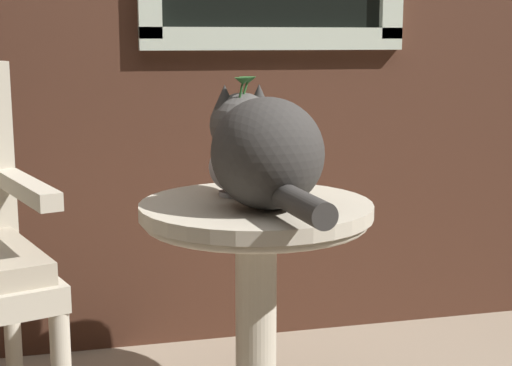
% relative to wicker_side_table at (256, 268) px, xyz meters
% --- Properties ---
extents(wicker_side_table, '(0.59, 0.59, 0.58)m').
position_rel_wicker_side_table_xyz_m(wicker_side_table, '(0.00, 0.00, 0.00)').
color(wicker_side_table, '#B2A893').
rests_on(wicker_side_table, ground_plane).
extents(cat, '(0.30, 0.62, 0.29)m').
position_rel_wicker_side_table_xyz_m(cat, '(0.01, -0.05, 0.31)').
color(cat, '#33302D').
rests_on(cat, wicker_side_table).
extents(pewter_vase_with_ivy, '(0.13, 0.13, 0.31)m').
position_rel_wicker_side_table_xyz_m(pewter_vase_with_ivy, '(-0.04, 0.10, 0.26)').
color(pewter_vase_with_ivy, '#99999E').
rests_on(pewter_vase_with_ivy, wicker_side_table).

